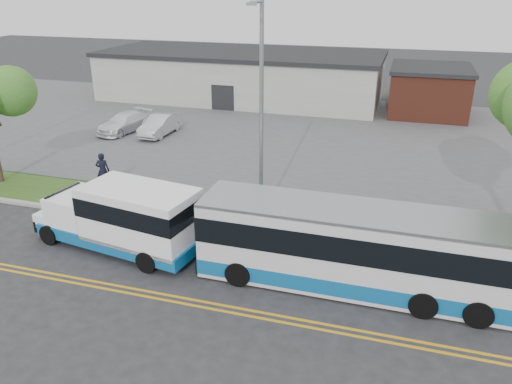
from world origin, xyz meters
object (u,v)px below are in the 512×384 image
(streetlight_near, at_px, (261,110))
(parked_car_b, at_px, (125,123))
(shuttle_bus, at_px, (126,216))
(parked_car_a, at_px, (160,125))
(pedestrian, at_px, (103,171))
(transit_bus, at_px, (351,248))

(streetlight_near, xyz_separation_m, parked_car_b, (-13.51, 11.05, -4.46))
(shuttle_bus, distance_m, parked_car_a, 16.38)
(streetlight_near, distance_m, parked_car_b, 18.01)
(pedestrian, height_order, parked_car_a, pedestrian)
(parked_car_a, bearing_deg, transit_bus, -43.16)
(shuttle_bus, height_order, parked_car_b, shuttle_bus)
(pedestrian, height_order, parked_car_b, pedestrian)
(parked_car_a, xyz_separation_m, parked_car_b, (-2.79, -0.04, -0.02))
(pedestrian, distance_m, parked_car_a, 9.97)
(streetlight_near, height_order, parked_car_a, streetlight_near)
(shuttle_bus, bearing_deg, transit_bus, 8.53)
(transit_bus, bearing_deg, pedestrian, 158.52)
(pedestrian, xyz_separation_m, parked_car_a, (-1.72, 9.82, -0.27))
(pedestrian, bearing_deg, transit_bus, 140.53)
(transit_bus, height_order, pedestrian, transit_bus)
(parked_car_a, bearing_deg, pedestrian, -78.36)
(transit_bus, bearing_deg, streetlight_near, 138.11)
(pedestrian, bearing_deg, shuttle_bus, 112.68)
(streetlight_near, distance_m, transit_bus, 7.13)
(transit_bus, distance_m, pedestrian, 14.55)
(transit_bus, xyz_separation_m, parked_car_a, (-15.24, 15.16, -0.74))
(shuttle_bus, bearing_deg, parked_car_b, 129.82)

